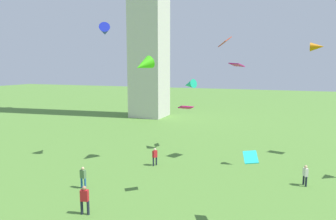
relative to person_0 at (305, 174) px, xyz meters
name	(u,v)px	position (x,y,z in m)	size (l,w,h in m)	color
person_0	(305,174)	(0.00, 0.00, 0.00)	(0.39, 0.47, 1.59)	#1E2333
person_1	(85,198)	(-12.80, -9.51, 0.12)	(0.55, 0.37, 1.80)	#1E2333
person_2	(155,156)	(-12.38, 0.26, 0.02)	(0.40, 0.48, 1.62)	#1E2333
person_3	(83,176)	(-15.31, -6.27, 0.02)	(0.50, 0.30, 1.63)	#235693
kite_flying_1	(189,85)	(-11.01, 6.39, 6.15)	(1.75, 1.56, 1.19)	#1AB589
kite_flying_2	(225,42)	(-7.64, 7.71, 10.54)	(1.45, 1.68, 1.04)	#B72913
kite_flying_3	(105,31)	(-17.66, 0.91, 11.31)	(1.75, 1.98, 1.50)	#1724B3
kite_flying_4	(251,157)	(-3.44, -7.35, 3.09)	(0.94, 1.10, 0.54)	#25CED4
kite_flying_6	(186,107)	(-7.95, -4.75, 5.28)	(1.10, 1.05, 0.35)	#C40E6A
kite_flying_7	(237,65)	(-5.91, 4.45, 8.16)	(1.37, 1.68, 0.39)	#C4197D
kite_flying_8	(317,47)	(0.56, 3.75, 9.59)	(1.13, 0.89, 0.73)	#D07206
kite_flying_9	(144,65)	(-13.67, 0.83, 8.16)	(1.87, 2.28, 1.67)	#45DA19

